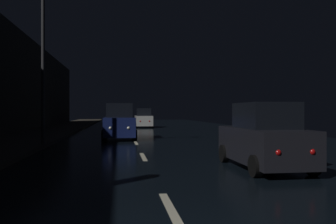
{
  "coord_description": "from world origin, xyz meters",
  "views": [
    {
      "loc": [
        -0.88,
        -2.85,
        1.71
      ],
      "look_at": [
        1.58,
        14.37,
        1.67
      ],
      "focal_mm": 36.42,
      "sensor_mm": 36.0,
      "label": 1
    }
  ],
  "objects_px": {
    "car_distant_taillights": "(144,119)",
    "streetlamp_overhead": "(53,38)",
    "car_approaching_headlights": "(119,123)",
    "car_parked_right_near": "(264,138)"
  },
  "relations": [
    {
      "from": "car_approaching_headlights",
      "to": "car_distant_taillights",
      "type": "xyz_separation_m",
      "value": [
        2.52,
        14.75,
        -0.08
      ]
    },
    {
      "from": "car_distant_taillights",
      "to": "streetlamp_overhead",
      "type": "bearing_deg",
      "value": 163.96
    },
    {
      "from": "streetlamp_overhead",
      "to": "car_distant_taillights",
      "type": "height_order",
      "value": "streetlamp_overhead"
    },
    {
      "from": "streetlamp_overhead",
      "to": "car_distant_taillights",
      "type": "distance_m",
      "value": 20.69
    },
    {
      "from": "streetlamp_overhead",
      "to": "car_parked_right_near",
      "type": "height_order",
      "value": "streetlamp_overhead"
    },
    {
      "from": "car_parked_right_near",
      "to": "car_distant_taillights",
      "type": "bearing_deg",
      "value": 3.84
    },
    {
      "from": "car_approaching_headlights",
      "to": "car_distant_taillights",
      "type": "distance_m",
      "value": 14.97
    },
    {
      "from": "car_approaching_headlights",
      "to": "car_parked_right_near",
      "type": "bearing_deg",
      "value": 20.44
    },
    {
      "from": "car_approaching_headlights",
      "to": "car_distant_taillights",
      "type": "height_order",
      "value": "car_approaching_headlights"
    },
    {
      "from": "streetlamp_overhead",
      "to": "car_approaching_headlights",
      "type": "xyz_separation_m",
      "value": [
        3.08,
        4.72,
        -4.11
      ]
    }
  ]
}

